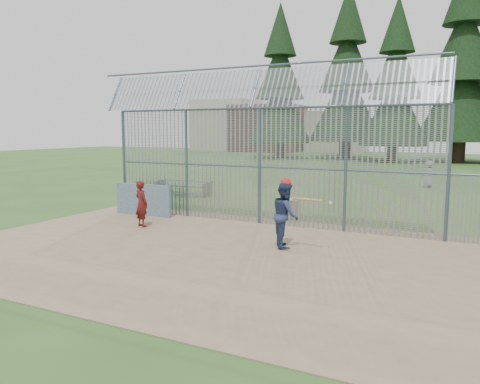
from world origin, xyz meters
The scene contains 12 objects.
ground centered at (0.00, 0.00, 0.00)m, with size 120.00×120.00×0.00m, color #2D511E.
dirt_infield centered at (0.00, -0.50, 0.01)m, with size 14.00×10.00×0.02m, color #756047.
dugout_wall centered at (-4.60, 2.90, 0.62)m, with size 2.50×0.12×1.20m, color #38566B.
batter centered at (2.03, 0.78, 0.93)m, with size 0.88×0.69×1.82m, color navy.
onlooker centered at (-3.30, 1.17, 0.80)m, with size 0.57×0.37×1.56m, color maroon.
bg_kid_standing centered at (4.33, 17.25, 0.77)m, with size 0.75×0.49×1.54m, color slate.
batting_gear centered at (2.16, 0.75, 1.75)m, with size 1.48×0.40×0.64m.
trash_can centered at (0.78, 4.81, 0.38)m, with size 0.56×0.56×0.82m.
bleacher centered at (-6.44, 8.39, 0.41)m, with size 3.00×0.95×0.72m.
backstop_fence centered at (1.81, 3.43, 2.36)m, with size 20.09×0.81×5.30m.
conifer_row centered at (1.93, 41.51, 10.83)m, with size 38.48×12.26×20.20m.
distant_buildings centered at (-23.18, 56.49, 3.60)m, with size 26.50×10.50×8.00m.
Camera 1 is at (6.65, -11.21, 3.27)m, focal length 35.00 mm.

